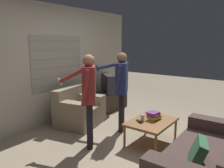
# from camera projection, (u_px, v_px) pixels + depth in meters

# --- Properties ---
(ground_plane) EXTENTS (16.00, 16.00, 0.00)m
(ground_plane) POSITION_uv_depth(u_px,v_px,m) (131.00, 144.00, 3.80)
(ground_plane) COLOR gray
(wall_back) EXTENTS (5.20, 0.08, 2.55)m
(wall_back) POSITION_uv_depth(u_px,v_px,m) (53.00, 64.00, 4.77)
(wall_back) COLOR beige
(wall_back) RESTS_ON ground_plane
(couch_blue) EXTENTS (1.82, 0.93, 0.78)m
(couch_blue) POSITION_uv_depth(u_px,v_px,m) (211.00, 163.00, 2.69)
(couch_blue) COLOR #4C3833
(couch_blue) RESTS_ON ground_plane
(armchair_beige) EXTENTS (1.10, 0.96, 0.79)m
(armchair_beige) POSITION_uv_depth(u_px,v_px,m) (78.00, 110.00, 4.72)
(armchair_beige) COLOR gray
(armchair_beige) RESTS_ON ground_plane
(coffee_table) EXTENTS (0.90, 0.65, 0.41)m
(coffee_table) POSITION_uv_depth(u_px,v_px,m) (151.00, 123.00, 3.80)
(coffee_table) COLOR brown
(coffee_table) RESTS_ON ground_plane
(tv_stand) EXTENTS (1.04, 0.54, 0.46)m
(tv_stand) POSITION_uv_depth(u_px,v_px,m) (108.00, 101.00, 5.77)
(tv_stand) COLOR #33281E
(tv_stand) RESTS_ON ground_plane
(tv) EXTENTS (0.61, 0.70, 0.47)m
(tv) POSITION_uv_depth(u_px,v_px,m) (108.00, 83.00, 5.69)
(tv) COLOR #2D2D33
(tv) RESTS_ON tv_stand
(person_left_standing) EXTENTS (0.48, 0.76, 1.57)m
(person_left_standing) POSITION_uv_depth(u_px,v_px,m) (88.00, 91.00, 3.54)
(person_left_standing) COLOR black
(person_left_standing) RESTS_ON ground_plane
(person_right_standing) EXTENTS (0.55, 0.82, 1.56)m
(person_right_standing) POSITION_uv_depth(u_px,v_px,m) (121.00, 82.00, 4.24)
(person_right_standing) COLOR black
(person_right_standing) RESTS_ON ground_plane
(book_stack) EXTENTS (0.26, 0.22, 0.14)m
(book_stack) POSITION_uv_depth(u_px,v_px,m) (154.00, 116.00, 3.84)
(book_stack) COLOR gold
(book_stack) RESTS_ON coffee_table
(soda_can) EXTENTS (0.07, 0.07, 0.13)m
(soda_can) POSITION_uv_depth(u_px,v_px,m) (142.00, 118.00, 3.74)
(soda_can) COLOR silver
(soda_can) RESTS_ON coffee_table
(spare_remote) EXTENTS (0.11, 0.13, 0.02)m
(spare_remote) POSITION_uv_depth(u_px,v_px,m) (139.00, 121.00, 3.74)
(spare_remote) COLOR black
(spare_remote) RESTS_ON coffee_table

